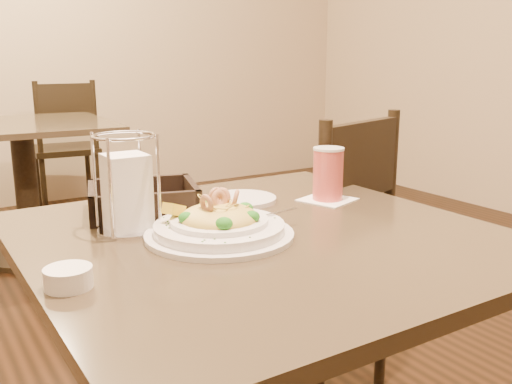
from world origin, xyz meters
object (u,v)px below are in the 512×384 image
dining_chair_near (320,252)px  background_table (24,167)px  drink_glass (328,174)px  bread_basket (143,203)px  dining_chair_far (66,144)px  main_table (261,339)px  butter_ramekin (68,278)px  side_plate (242,199)px  pasta_bowl (219,224)px  napkin_caddy (127,190)px

dining_chair_near → background_table: bearing=-91.4°
drink_glass → bread_basket: (-0.42, 0.13, -0.04)m
dining_chair_far → main_table: bearing=88.1°
dining_chair_far → butter_ramekin: size_ratio=12.62×
background_table → side_plate: bearing=-86.1°
drink_glass → pasta_bowl: bearing=-162.4°
drink_glass → napkin_caddy: (-0.50, 0.02, 0.02)m
main_table → background_table: same height
background_table → side_plate: size_ratio=5.61×
dining_chair_far → pasta_bowl: dining_chair_far is taller
butter_ramekin → side_plate: bearing=32.3°
main_table → side_plate: size_ratio=5.36×
background_table → butter_ramekin: bearing=-98.6°
background_table → napkin_caddy: (-0.18, -2.13, 0.32)m
background_table → dining_chair_near: 1.96m
dining_chair_near → napkin_caddy: 0.80m
dining_chair_near → dining_chair_far: size_ratio=1.00×
main_table → napkin_caddy: 0.42m
drink_glass → side_plate: 0.22m
dining_chair_near → bread_basket: (-0.61, -0.12, 0.27)m
dining_chair_near → napkin_caddy: size_ratio=4.66×
main_table → butter_ramekin: bearing=-169.2°
dining_chair_far → pasta_bowl: 3.09m
side_plate → pasta_bowl: bearing=-129.7°
drink_glass → side_plate: size_ratio=0.87×
drink_glass → bread_basket: drink_glass is taller
pasta_bowl → background_table: bearing=88.9°
background_table → dining_chair_near: size_ratio=1.01×
pasta_bowl → bread_basket: pasta_bowl is taller
pasta_bowl → butter_ramekin: (-0.31, -0.09, -0.01)m
side_plate → butter_ramekin: 0.59m
pasta_bowl → napkin_caddy: (-0.13, 0.13, 0.06)m
side_plate → butter_ramekin: bearing=-147.7°
background_table → drink_glass: bearing=-81.5°
dining_chair_near → bread_basket: size_ratio=3.32×
background_table → drink_glass: drink_glass is taller
background_table → napkin_caddy: bearing=-94.8°
side_plate → butter_ramekin: butter_ramekin is taller
dining_chair_far → drink_glass: dining_chair_far is taller
bread_basket → napkin_caddy: 0.15m
background_table → dining_chair_far: bearing=62.1°
dining_chair_far → napkin_caddy: (-0.59, -2.91, 0.33)m
drink_glass → main_table: bearing=-154.4°
background_table → main_table: bearing=-88.9°
pasta_bowl → side_plate: size_ratio=1.93×
drink_glass → bread_basket: 0.45m
dining_chair_near → side_plate: (-0.37, -0.15, 0.25)m
dining_chair_near → side_plate: bearing=5.6°
dining_chair_far → napkin_caddy: bearing=83.5°
dining_chair_far → side_plate: bearing=89.5°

